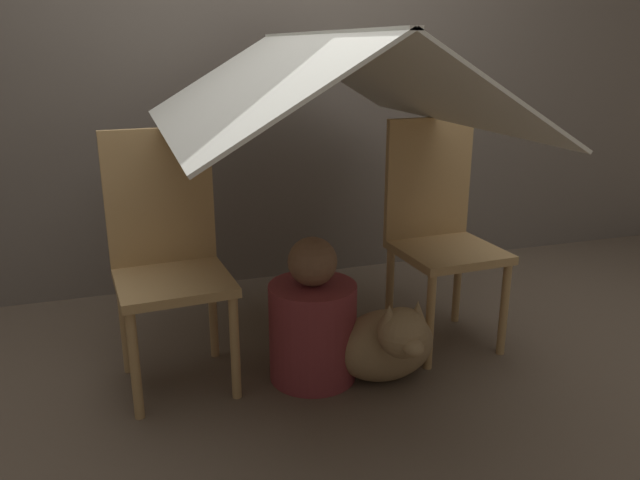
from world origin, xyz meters
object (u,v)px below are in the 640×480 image
(chair_left, at_px, (168,251))
(dog, at_px, (389,342))
(chair_right, at_px, (439,225))
(person_front, at_px, (313,323))

(chair_left, xyz_separation_m, dog, (0.79, -0.33, -0.35))
(chair_left, height_order, chair_right, same)
(chair_right, distance_m, person_front, 0.73)
(chair_left, xyz_separation_m, chair_right, (1.17, 0.00, 0.00))
(chair_right, bearing_deg, dog, -141.22)
(chair_left, distance_m, person_front, 0.63)
(chair_left, relative_size, person_front, 1.67)
(chair_left, bearing_deg, person_front, -24.44)
(person_front, xyz_separation_m, dog, (0.27, -0.14, -0.06))
(chair_right, bearing_deg, chair_left, 177.29)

